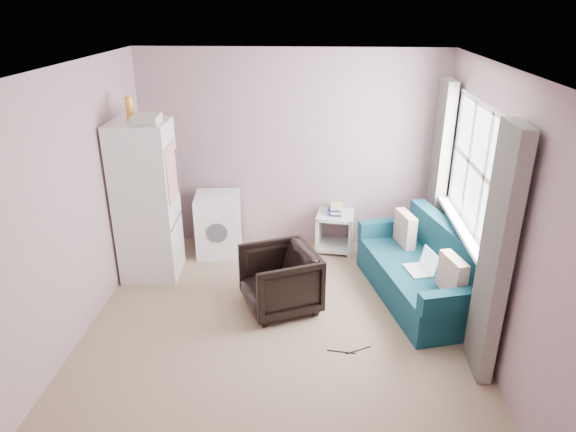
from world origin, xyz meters
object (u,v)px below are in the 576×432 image
armchair (280,277)px  washing_machine (219,223)px  sofa (424,273)px  fridge (147,200)px  side_table (335,229)px

armchair → washing_machine: size_ratio=0.94×
armchair → sofa: 1.57m
fridge → washing_machine: fridge is taller
armchair → fridge: 1.77m
armchair → side_table: size_ratio=1.17×
fridge → washing_machine: (0.68, 0.59, -0.52)m
sofa → fridge: bearing=158.3°
fridge → side_table: bearing=15.8°
armchair → side_table: bearing=133.0°
fridge → side_table: (2.15, 0.75, -0.63)m
fridge → sofa: bearing=-10.0°
fridge → side_table: size_ratio=3.33×
fridge → sofa: size_ratio=1.06×
fridge → sofa: (3.09, -0.36, -0.63)m
armchair → washing_machine: (-0.87, 1.25, 0.04)m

